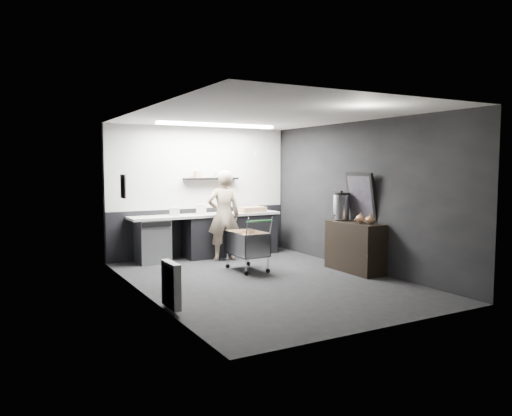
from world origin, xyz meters
TOP-DOWN VIEW (x-y plane):
  - floor at (0.00, 0.00)m, footprint 5.50×5.50m
  - ceiling at (0.00, 0.00)m, footprint 5.50×5.50m
  - wall_back at (0.00, 2.75)m, footprint 5.50×0.00m
  - wall_front at (0.00, -2.75)m, footprint 5.50×0.00m
  - wall_left at (-2.00, 0.00)m, footprint 0.00×5.50m
  - wall_right at (2.00, 0.00)m, footprint 0.00×5.50m
  - kitchen_wall_panel at (0.00, 2.73)m, footprint 3.95×0.02m
  - dado_panel at (0.00, 2.73)m, footprint 3.95×0.02m
  - floating_shelf at (0.20, 2.62)m, footprint 1.20×0.22m
  - wall_clock at (1.40, 2.72)m, footprint 0.20×0.03m
  - poster at (-1.98, 1.30)m, footprint 0.02×0.30m
  - poster_red_band at (-1.98, 1.30)m, footprint 0.02×0.22m
  - radiator at (-1.94, -0.90)m, footprint 0.10×0.50m
  - ceiling_strip at (0.00, 1.85)m, footprint 2.40×0.20m
  - prep_counter at (0.14, 2.42)m, footprint 3.20×0.61m
  - person at (0.18, 1.97)m, footprint 0.75×0.59m
  - shopping_cart at (0.12, 0.86)m, footprint 0.53×0.87m
  - sideboard at (1.77, -0.12)m, footprint 0.50×1.18m
  - fire_extinguisher at (-1.85, -0.59)m, footprint 0.17×0.17m
  - cardboard_box at (1.02, 2.37)m, footprint 0.56×0.43m
  - pink_tub at (-0.11, 2.42)m, footprint 0.21×0.21m
  - white_container at (-0.71, 2.37)m, footprint 0.23×0.20m

SIDE VIEW (x-z plane):
  - floor at x=0.00m, z-range 0.00..0.00m
  - fire_extinguisher at x=-1.85m, z-range -0.01..0.54m
  - radiator at x=-1.94m, z-range 0.05..0.65m
  - shopping_cart at x=0.12m, z-range -0.02..0.93m
  - prep_counter at x=0.14m, z-range 0.01..0.91m
  - dado_panel at x=0.00m, z-range 0.00..1.00m
  - sideboard at x=1.77m, z-range -0.32..1.45m
  - person at x=0.18m, z-range 0.00..1.80m
  - cardboard_box at x=1.02m, z-range 0.90..1.01m
  - white_container at x=-0.71m, z-range 0.90..1.07m
  - pink_tub at x=-0.11m, z-range 0.90..1.11m
  - wall_back at x=0.00m, z-range -1.40..4.10m
  - wall_front at x=0.00m, z-range -1.40..4.10m
  - wall_left at x=-2.00m, z-range -1.40..4.10m
  - wall_right at x=2.00m, z-range -1.40..4.10m
  - poster at x=-1.98m, z-range 1.35..1.75m
  - floating_shelf at x=0.20m, z-range 1.60..1.64m
  - poster_red_band at x=-1.98m, z-range 1.57..1.67m
  - kitchen_wall_panel at x=0.00m, z-range 1.00..2.70m
  - wall_clock at x=1.40m, z-range 2.05..2.25m
  - ceiling_strip at x=0.00m, z-range 2.65..2.69m
  - ceiling at x=0.00m, z-range 2.70..2.70m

